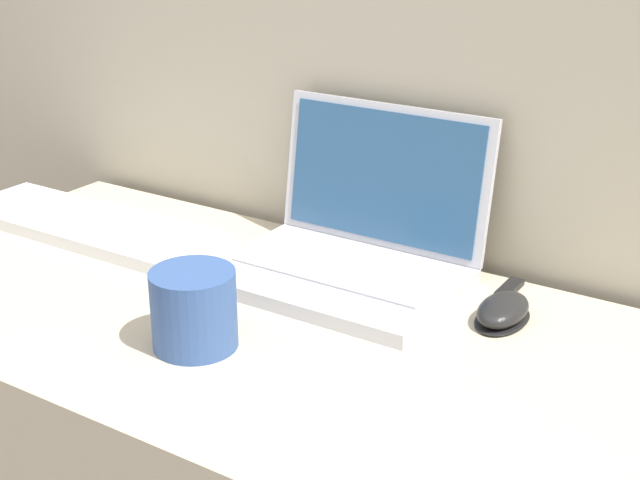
{
  "coord_description": "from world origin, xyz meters",
  "views": [
    {
      "loc": [
        0.55,
        -0.52,
        1.23
      ],
      "look_at": [
        -0.02,
        0.37,
        0.8
      ],
      "focal_mm": 50.0,
      "sensor_mm": 36.0,
      "label": 1
    }
  ],
  "objects_px": {
    "external_keyboard": "(90,226)",
    "usb_stick": "(509,289)",
    "drink_cup": "(194,308)",
    "laptop": "(353,242)",
    "computer_mouse": "(503,311)"
  },
  "relations": [
    {
      "from": "external_keyboard",
      "to": "usb_stick",
      "type": "relative_size",
      "value": 7.65
    },
    {
      "from": "drink_cup",
      "to": "external_keyboard",
      "type": "distance_m",
      "value": 0.42
    },
    {
      "from": "laptop",
      "to": "external_keyboard",
      "type": "height_order",
      "value": "laptop"
    },
    {
      "from": "laptop",
      "to": "external_keyboard",
      "type": "distance_m",
      "value": 0.43
    },
    {
      "from": "laptop",
      "to": "computer_mouse",
      "type": "height_order",
      "value": "laptop"
    },
    {
      "from": "usb_stick",
      "to": "laptop",
      "type": "bearing_deg",
      "value": -162.78
    },
    {
      "from": "drink_cup",
      "to": "external_keyboard",
      "type": "bearing_deg",
      "value": 152.74
    },
    {
      "from": "drink_cup",
      "to": "external_keyboard",
      "type": "height_order",
      "value": "drink_cup"
    },
    {
      "from": "laptop",
      "to": "computer_mouse",
      "type": "distance_m",
      "value": 0.23
    },
    {
      "from": "laptop",
      "to": "drink_cup",
      "type": "height_order",
      "value": "laptop"
    },
    {
      "from": "computer_mouse",
      "to": "laptop",
      "type": "bearing_deg",
      "value": 174.37
    },
    {
      "from": "external_keyboard",
      "to": "usb_stick",
      "type": "xyz_separation_m",
      "value": [
        0.63,
        0.15,
        -0.01
      ]
    },
    {
      "from": "computer_mouse",
      "to": "usb_stick",
      "type": "distance_m",
      "value": 0.09
    },
    {
      "from": "drink_cup",
      "to": "laptop",
      "type": "bearing_deg",
      "value": 79.36
    },
    {
      "from": "laptop",
      "to": "usb_stick",
      "type": "xyz_separation_m",
      "value": [
        0.2,
        0.06,
        -0.04
      ]
    }
  ]
}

